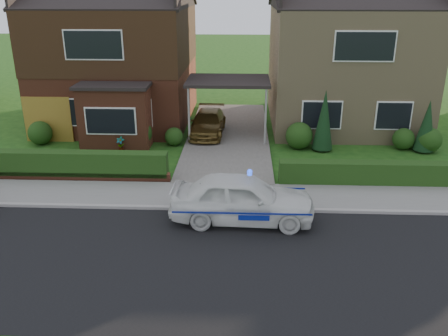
{
  "coord_description": "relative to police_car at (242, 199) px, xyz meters",
  "views": [
    {
      "loc": [
        0.73,
        -10.74,
        6.88
      ],
      "look_at": [
        0.12,
        3.5,
        1.31
      ],
      "focal_mm": 38.0,
      "sensor_mm": 36.0,
      "label": 1
    }
  ],
  "objects": [
    {
      "name": "driveway",
      "position": [
        -0.72,
        8.6,
        -0.69
      ],
      "size": [
        3.8,
        12.0,
        0.12
      ],
      "primitive_type": "cube",
      "color": "#666059",
      "rests_on": "ground"
    },
    {
      "name": "shrub_left_far",
      "position": [
        -9.22,
        7.1,
        -0.21
      ],
      "size": [
        1.08,
        1.08,
        1.08
      ],
      "primitive_type": "sphere",
      "color": "#1A3511",
      "rests_on": "ground"
    },
    {
      "name": "hedge_right",
      "position": [
        5.08,
        2.95,
        -0.75
      ],
      "size": [
        7.5,
        0.55,
        0.8
      ],
      "primitive_type": "cube",
      "color": "#1A3511",
      "rests_on": "ground"
    },
    {
      "name": "hedge_left",
      "position": [
        -6.52,
        3.05,
        -0.75
      ],
      "size": [
        7.5,
        0.55,
        0.9
      ],
      "primitive_type": "cube",
      "color": "#1A3511",
      "rests_on": "ground"
    },
    {
      "name": "kerb",
      "position": [
        -0.72,
        0.65,
        -0.69
      ],
      "size": [
        60.0,
        0.16,
        0.12
      ],
      "primitive_type": "cube",
      "color": "#9E9993",
      "rests_on": "ground"
    },
    {
      "name": "sidewalk",
      "position": [
        -0.72,
        1.7,
        -0.7
      ],
      "size": [
        60.0,
        2.0,
        0.1
      ],
      "primitive_type": "cube",
      "color": "slate",
      "rests_on": "ground"
    },
    {
      "name": "road",
      "position": [
        -0.72,
        -2.4,
        -0.75
      ],
      "size": [
        60.0,
        6.0,
        0.02
      ],
      "primitive_type": "cube",
      "color": "black",
      "rests_on": "ground"
    },
    {
      "name": "shrub_left_near",
      "position": [
        -3.12,
        7.2,
        -0.33
      ],
      "size": [
        0.84,
        0.84,
        0.84
      ],
      "primitive_type": "sphere",
      "color": "#1A3511",
      "rests_on": "ground"
    },
    {
      "name": "potted_plant_b",
      "position": [
        -6.76,
        6.6,
        -0.33
      ],
      "size": [
        0.59,
        0.58,
        0.84
      ],
      "primitive_type": "imported",
      "rotation": [
        0.0,
        0.0,
        0.7
      ],
      "color": "gray",
      "rests_on": "ground"
    },
    {
      "name": "shrub_right_far",
      "position": [
        8.08,
        6.8,
        -0.21
      ],
      "size": [
        1.08,
        1.08,
        1.08
      ],
      "primitive_type": "sphere",
      "color": "#1A3511",
      "rests_on": "ground"
    },
    {
      "name": "house_right",
      "position": [
        5.08,
        11.59,
        2.91
      ],
      "size": [
        7.5,
        8.06,
        7.25
      ],
      "color": "tan",
      "rests_on": "ground"
    },
    {
      "name": "driveway_car",
      "position": [
        -1.7,
        8.66,
        -0.08
      ],
      "size": [
        1.67,
        3.82,
        1.09
      ],
      "primitive_type": "imported",
      "rotation": [
        0.0,
        0.0,
        -0.04
      ],
      "color": "brown",
      "rests_on": "driveway"
    },
    {
      "name": "conifer_a",
      "position": [
        3.48,
        6.8,
        0.55
      ],
      "size": [
        0.9,
        0.9,
        2.6
      ],
      "primitive_type": "cone",
      "color": "black",
      "rests_on": "ground"
    },
    {
      "name": "potted_plant_c",
      "position": [
        -5.52,
        6.45,
        -0.38
      ],
      "size": [
        0.53,
        0.53,
        0.74
      ],
      "primitive_type": "imported",
      "rotation": [
        0.0,
        0.0,
        1.21
      ],
      "color": "gray",
      "rests_on": "ground"
    },
    {
      "name": "dwarf_wall",
      "position": [
        -6.52,
        2.9,
        -0.57
      ],
      "size": [
        7.7,
        0.25,
        0.36
      ],
      "primitive_type": "cube",
      "color": "brown",
      "rests_on": "ground"
    },
    {
      "name": "shrub_right_mid",
      "position": [
        7.08,
        7.1,
        -0.27
      ],
      "size": [
        0.96,
        0.96,
        0.96
      ],
      "primitive_type": "sphere",
      "color": "#1A3511",
      "rests_on": "ground"
    },
    {
      "name": "shrub_left_mid",
      "position": [
        -4.72,
        6.9,
        -0.09
      ],
      "size": [
        1.32,
        1.32,
        1.32
      ],
      "primitive_type": "sphere",
      "color": "#1A3511",
      "rests_on": "ground"
    },
    {
      "name": "house_left",
      "position": [
        -6.51,
        11.5,
        3.06
      ],
      "size": [
        7.5,
        9.53,
        7.25
      ],
      "color": "brown",
      "rests_on": "ground"
    },
    {
      "name": "police_car",
      "position": [
        0.0,
        0.0,
        0.0
      ],
      "size": [
        4.04,
        4.45,
        1.66
      ],
      "rotation": [
        0.0,
        0.0,
        1.53
      ],
      "color": "white",
      "rests_on": "ground"
    },
    {
      "name": "potted_plant_a",
      "position": [
        -5.28,
        6.07,
        -0.39
      ],
      "size": [
        0.41,
        0.3,
        0.71
      ],
      "primitive_type": "imported",
      "rotation": [
        0.0,
        0.0,
        -0.13
      ],
      "color": "gray",
      "rests_on": "ground"
    },
    {
      "name": "conifer_b",
      "position": [
        7.88,
        6.8,
        0.35
      ],
      "size": [
        0.9,
        0.9,
        2.2
      ],
      "primitive_type": "cone",
      "color": "black",
      "rests_on": "ground"
    },
    {
      "name": "ground",
      "position": [
        -0.72,
        -2.4,
        -0.75
      ],
      "size": [
        120.0,
        120.0,
        0.0
      ],
      "primitive_type": "plane",
      "color": "#184712",
      "rests_on": "ground"
    },
    {
      "name": "garage_door",
      "position": [
        -8.97,
        7.56,
        0.3
      ],
      "size": [
        2.2,
        0.1,
        2.1
      ],
      "primitive_type": "cube",
      "color": "olive",
      "rests_on": "ground"
    },
    {
      "name": "shrub_right_near",
      "position": [
        2.48,
        7.0,
        -0.15
      ],
      "size": [
        1.2,
        1.2,
        1.2
      ],
      "primitive_type": "sphere",
      "color": "#1A3511",
      "rests_on": "ground"
    },
    {
      "name": "carport_link",
      "position": [
        -0.72,
        8.55,
        1.91
      ],
      "size": [
        3.8,
        3.0,
        2.77
      ],
      "color": "black",
      "rests_on": "ground"
    }
  ]
}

